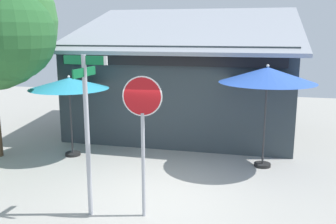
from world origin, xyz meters
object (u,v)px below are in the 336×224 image
stop_sign (143,121)px  patio_umbrella_royal_blue_center (267,76)px  street_sign_post (87,121)px  patio_umbrella_teal_left (69,84)px

stop_sign → patio_umbrella_royal_blue_center: bearing=56.0°
street_sign_post → stop_sign: bearing=10.3°
patio_umbrella_teal_left → street_sign_post: bearing=-57.3°
street_sign_post → stop_sign: 1.05m
street_sign_post → patio_umbrella_teal_left: (-2.07, 3.22, 0.20)m
stop_sign → patio_umbrella_royal_blue_center: stop_sign is taller
patio_umbrella_teal_left → patio_umbrella_royal_blue_center: 5.41m
stop_sign → street_sign_post: bearing=-169.7°
street_sign_post → patio_umbrella_royal_blue_center: bearing=47.1°
street_sign_post → patio_umbrella_teal_left: bearing=122.7°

